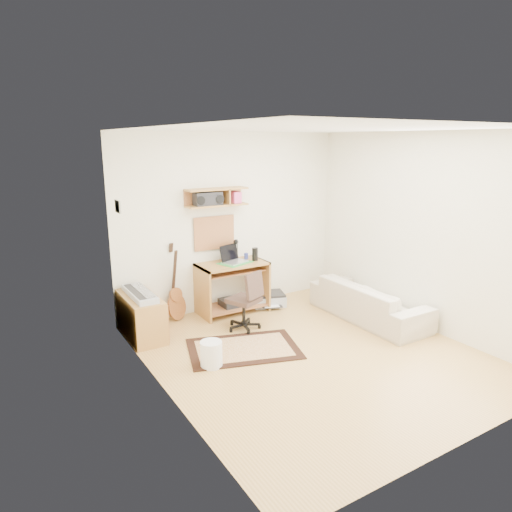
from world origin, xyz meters
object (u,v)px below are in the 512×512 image
sofa (369,295)px  desk (232,288)px  task_chair (244,300)px  cabinet (141,316)px  printer (268,300)px

sofa → desk: bearing=50.8°
task_chair → sofa: 1.81m
task_chair → cabinet: 1.35m
desk → printer: bearing=-3.0°
task_chair → sofa: bearing=-42.9°
cabinet → desk: bearing=7.0°
desk → cabinet: (-1.43, -0.18, -0.10)m
desk → cabinet: 1.45m
cabinet → sofa: (2.96, -1.07, 0.08)m
desk → task_chair: bearing=-105.2°
printer → sofa: 1.54m
desk → printer: 0.68m
desk → task_chair: task_chair is taller
cabinet → printer: cabinet is taller
desk → task_chair: (-0.18, -0.64, 0.04)m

